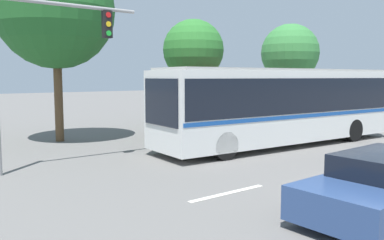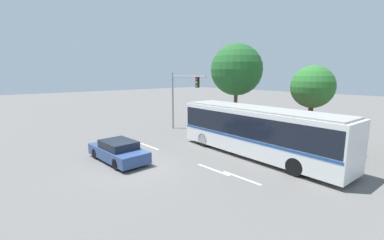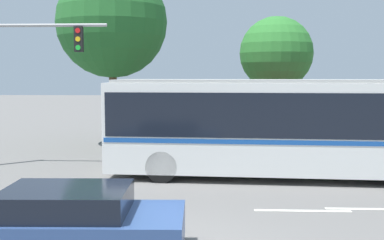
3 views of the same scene
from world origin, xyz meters
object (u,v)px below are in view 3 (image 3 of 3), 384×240
(sedan_foreground, at_px, (62,224))
(street_tree_centre, at_px, (276,54))
(traffic_light_pole, at_px, (15,67))
(street_tree_left, at_px, (112,23))
(city_bus, at_px, (287,122))

(sedan_foreground, height_order, street_tree_centre, street_tree_centre)
(sedan_foreground, height_order, traffic_light_pole, traffic_light_pole)
(traffic_light_pole, xyz_separation_m, street_tree_left, (2.46, 5.26, 2.14))
(sedan_foreground, relative_size, street_tree_left, 0.55)
(street_tree_left, bearing_deg, traffic_light_pole, -115.06)
(traffic_light_pole, height_order, street_tree_left, street_tree_left)
(street_tree_centre, bearing_deg, sedan_foreground, -112.07)
(city_bus, relative_size, traffic_light_pole, 2.15)
(sedan_foreground, xyz_separation_m, traffic_light_pole, (-4.42, 8.68, 3.02))
(traffic_light_pole, bearing_deg, street_tree_centre, 27.60)
(city_bus, xyz_separation_m, traffic_light_pole, (-9.61, 1.47, 1.82))
(sedan_foreground, xyz_separation_m, street_tree_left, (-1.96, 13.94, 5.16))
(street_tree_left, xyz_separation_m, street_tree_centre, (7.62, 0.01, -1.46))
(street_tree_left, bearing_deg, sedan_foreground, -81.98)
(city_bus, bearing_deg, street_tree_left, -39.80)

